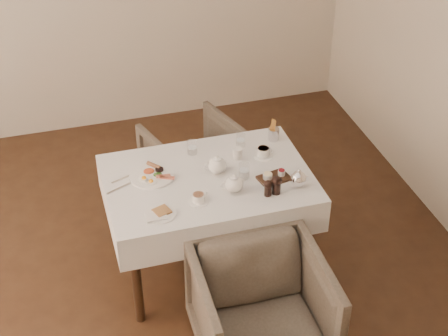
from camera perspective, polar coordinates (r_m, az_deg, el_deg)
name	(u,v)px	position (r m, az deg, el deg)	size (l,w,h in m)	color
table	(208,192)	(4.33, -1.32, -2.02)	(1.28, 0.88, 0.75)	black
armchair_near	(261,312)	(3.99, 3.13, -11.85)	(0.73, 0.75, 0.69)	#494036
armchair_far	(195,161)	(5.20, -2.43, 0.55)	(0.65, 0.66, 0.60)	#494036
breakfast_plate	(152,175)	(4.28, -6.00, -0.57)	(0.28, 0.28, 0.04)	white
side_plate	(160,214)	(3.98, -5.38, -3.83)	(0.18, 0.18, 0.02)	white
teapot_centre	(217,164)	(4.26, -0.59, 0.33)	(0.16, 0.12, 0.13)	white
teapot_front	(234,183)	(4.11, 0.82, -1.23)	(0.16, 0.12, 0.13)	white
creamer	(237,153)	(4.41, 1.12, 1.24)	(0.06, 0.06, 0.07)	white
teacup_near	(198,198)	(4.05, -2.14, -2.54)	(0.12, 0.12, 0.06)	white
teacup_far	(263,152)	(4.44, 3.28, 1.31)	(0.13, 0.13, 0.06)	white
glass_left	(192,147)	(4.46, -2.66, 1.72)	(0.06, 0.06, 0.09)	silver
glass_mid	(244,171)	(4.23, 1.68, -0.22)	(0.07, 0.07, 0.10)	silver
glass_right	(241,140)	(4.53, 1.40, 2.33)	(0.06, 0.06, 0.09)	silver
condiment_board	(274,177)	(4.24, 4.15, -0.76)	(0.21, 0.16, 0.05)	black
pepper_mill_left	(268,188)	(4.09, 3.67, -1.66)	(0.05, 0.05, 0.11)	black
pepper_mill_right	(276,185)	(4.10, 4.38, -1.41)	(0.06, 0.06, 0.12)	black
silver_pot	(298,178)	(4.17, 6.20, -0.82)	(0.12, 0.10, 0.13)	white
fries_cup	(274,131)	(4.59, 4.16, 3.08)	(0.07, 0.07, 0.15)	silver
cutlery_fork	(124,178)	(4.29, -8.28, -0.82)	(0.01, 0.18, 0.00)	silver
cutlery_knife	(121,188)	(4.22, -8.59, -1.62)	(0.02, 0.20, 0.00)	silver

